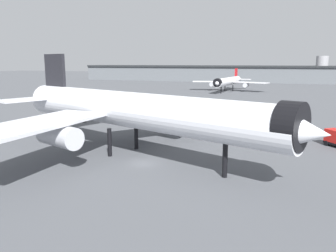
{
  "coord_description": "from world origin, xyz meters",
  "views": [
    {
      "loc": [
        20.26,
        -43.91,
        14.65
      ],
      "look_at": [
        3.3,
        1.26,
        5.6
      ],
      "focal_mm": 36.35,
      "sensor_mm": 36.0,
      "label": 1
    }
  ],
  "objects": [
    {
      "name": "airliner_near_gate",
      "position": [
        -3.64,
        3.72,
        7.15
      ],
      "size": [
        56.92,
        50.74,
        16.23
      ],
      "rotation": [
        0.0,
        0.0,
        -0.34
      ],
      "color": "silver",
      "rests_on": "ground"
    },
    {
      "name": "ground",
      "position": [
        0.0,
        0.0,
        0.0
      ],
      "size": [
        900.0,
        900.0,
        0.0
      ],
      "primitive_type": "plane",
      "color": "#4C4F54"
    },
    {
      "name": "traffic_cone_wingtip",
      "position": [
        -32.72,
        15.75,
        0.29
      ],
      "size": [
        0.47,
        0.47,
        0.58
      ],
      "primitive_type": "cone",
      "color": "#F2600C",
      "rests_on": "ground"
    },
    {
      "name": "baggage_cart_trailing",
      "position": [
        -29.43,
        26.46,
        0.98
      ],
      "size": [
        2.75,
        2.87,
        1.82
      ],
      "rotation": [
        0.0,
        0.0,
        4.12
      ],
      "color": "black",
      "rests_on": "ground"
    },
    {
      "name": "terminal_building",
      "position": [
        -24.5,
        220.83,
        6.26
      ],
      "size": [
        246.05,
        26.0,
        19.1
      ],
      "rotation": [
        0.0,
        0.0,
        0.0
      ],
      "color": "slate",
      "rests_on": "ground"
    },
    {
      "name": "airliner_far_taxiway",
      "position": [
        -12.33,
        130.66,
        5.05
      ],
      "size": [
        40.4,
        44.31,
        11.48
      ],
      "rotation": [
        0.0,
        0.0,
        4.64
      ],
      "color": "white",
      "rests_on": "ground"
    }
  ]
}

